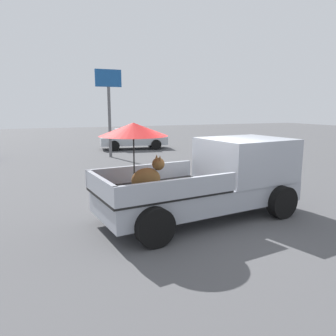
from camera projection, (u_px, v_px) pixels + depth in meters
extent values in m
plane|color=#4C4C4F|center=(200.00, 217.00, 8.00)|extent=(80.00, 80.00, 0.00)
cylinder|color=black|center=(230.00, 185.00, 9.61)|extent=(0.83, 0.37, 0.80)
cylinder|color=black|center=(282.00, 202.00, 7.92)|extent=(0.83, 0.37, 0.80)
cylinder|color=black|center=(119.00, 202.00, 7.94)|extent=(0.83, 0.37, 0.80)
cylinder|color=black|center=(155.00, 227.00, 6.25)|extent=(0.83, 0.37, 0.80)
cube|color=#9EA3AD|center=(201.00, 195.00, 7.90)|extent=(5.17, 2.33, 0.50)
cube|color=#9EA3AD|center=(245.00, 159.00, 8.42)|extent=(2.29, 2.08, 1.08)
cube|color=#4C606B|center=(273.00, 149.00, 8.86)|extent=(0.25, 1.72, 0.64)
cube|color=black|center=(159.00, 190.00, 7.30)|extent=(2.98, 2.13, 0.06)
cube|color=#9EA3AD|center=(142.00, 173.00, 8.05)|extent=(2.79, 0.40, 0.40)
cube|color=#9EA3AD|center=(180.00, 189.00, 6.46)|extent=(2.79, 0.40, 0.40)
cube|color=#9EA3AD|center=(100.00, 187.00, 6.61)|extent=(0.30, 1.84, 0.40)
ellipsoid|color=brown|center=(146.00, 180.00, 7.01)|extent=(0.71, 0.39, 0.52)
sphere|color=brown|center=(158.00, 164.00, 7.09)|extent=(0.31, 0.31, 0.28)
cone|color=brown|center=(157.00, 157.00, 7.13)|extent=(0.10, 0.10, 0.12)
cone|color=brown|center=(160.00, 158.00, 7.00)|extent=(0.10, 0.10, 0.12)
cylinder|color=black|center=(134.00, 163.00, 6.94)|extent=(0.03, 0.03, 1.25)
cone|color=red|center=(133.00, 129.00, 6.81)|extent=(1.62, 1.62, 0.28)
cylinder|color=black|center=(151.00, 142.00, 22.61)|extent=(0.69, 0.32, 0.66)
cylinder|color=black|center=(156.00, 145.00, 20.93)|extent=(0.69, 0.32, 0.66)
cylinder|color=black|center=(112.00, 143.00, 21.95)|extent=(0.69, 0.32, 0.66)
cylinder|color=black|center=(114.00, 146.00, 20.28)|extent=(0.69, 0.32, 0.66)
cube|color=#ADB2B7|center=(133.00, 141.00, 21.40)|extent=(4.51, 2.38, 0.52)
cube|color=#ADB2B7|center=(132.00, 133.00, 21.28)|extent=(2.31, 1.89, 0.56)
cube|color=#4C606B|center=(132.00, 133.00, 21.28)|extent=(2.27, 1.96, 0.32)
cylinder|color=#59595B|center=(110.00, 123.00, 17.55)|extent=(0.16, 0.16, 3.79)
cube|color=#194C8C|center=(108.00, 78.00, 17.12)|extent=(1.40, 0.12, 0.90)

